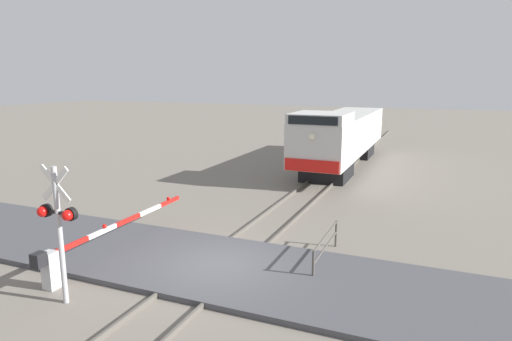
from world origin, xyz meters
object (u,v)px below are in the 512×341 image
Objects in this scene: crossing_signal at (58,221)px; crossing_gate at (80,249)px; locomotive at (342,136)px; guard_railing at (326,244)px.

crossing_signal reaches higher than crossing_gate.
locomotive is 16.28m from guard_railing.
crossing_signal is 1.22× the size of guard_railing.
crossing_gate is (-0.99, 1.62, -1.51)m from crossing_signal.
locomotive is 2.16× the size of crossing_gate.
locomotive reaches higher than crossing_gate.
locomotive is 21.42m from crossing_signal.
crossing_gate reaches higher than guard_railing.
crossing_signal reaches higher than guard_railing.
crossing_signal is (-2.79, -21.24, 0.19)m from locomotive.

